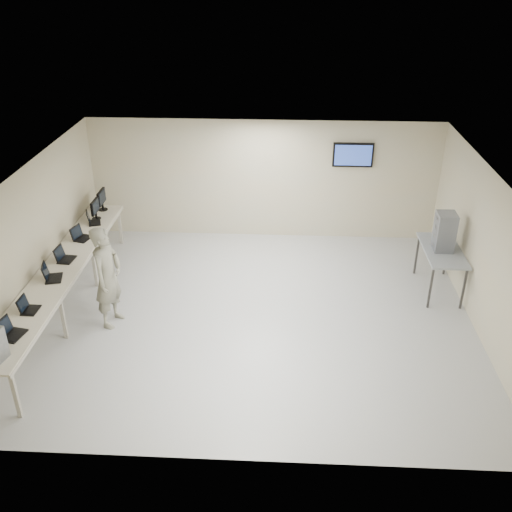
{
  "coord_description": "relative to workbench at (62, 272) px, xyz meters",
  "views": [
    {
      "loc": [
        0.48,
        -8.95,
        6.0
      ],
      "look_at": [
        0.0,
        0.2,
        1.15
      ],
      "focal_mm": 40.0,
      "sensor_mm": 36.0,
      "label": 1
    }
  ],
  "objects": [
    {
      "name": "soldier",
      "position": [
        0.99,
        -0.37,
        0.13
      ],
      "size": [
        0.61,
        0.78,
        1.91
      ],
      "primitive_type": "imported",
      "rotation": [
        0.0,
        0.0,
        1.34
      ],
      "color": "#595D48",
      "rests_on": "ground"
    },
    {
      "name": "monitor_far",
      "position": [
        -0.01,
        2.72,
        0.35
      ],
      "size": [
        0.21,
        0.47,
        0.47
      ],
      "color": "black",
      "rests_on": "workbench"
    },
    {
      "name": "laptop_3",
      "position": [
        -0.05,
        0.31,
        0.14
      ],
      "size": [
        0.32,
        0.38,
        0.28
      ],
      "rotation": [
        0.0,
        0.0,
        -0.09
      ],
      "color": "black",
      "rests_on": "workbench"
    },
    {
      "name": "storage_bins",
      "position": [
        7.17,
        1.1,
        0.47
      ],
      "size": [
        0.36,
        0.4,
        0.76
      ],
      "color": "slate",
      "rests_on": "side_table"
    },
    {
      "name": "laptop_0",
      "position": [
        -0.02,
        -2.11,
        0.15
      ],
      "size": [
        0.37,
        0.42,
        0.29
      ],
      "rotation": [
        0.0,
        0.0,
        -0.19
      ],
      "color": "black",
      "rests_on": "workbench"
    },
    {
      "name": "laptop_4",
      "position": [
        -0.03,
        1.22,
        0.15
      ],
      "size": [
        0.38,
        0.42,
        0.28
      ],
      "rotation": [
        0.0,
        0.0,
        -0.29
      ],
      "color": "black",
      "rests_on": "workbench"
    },
    {
      "name": "laptop_1",
      "position": [
        -0.03,
        -1.42,
        0.14
      ],
      "size": [
        0.27,
        0.33,
        0.25
      ],
      "rotation": [
        0.0,
        0.0,
        -0.03
      ],
      "color": "black",
      "rests_on": "workbench"
    },
    {
      "name": "side_table",
      "position": [
        7.19,
        1.1,
        0.02
      ],
      "size": [
        0.72,
        1.54,
        0.92
      ],
      "color": "gray",
      "rests_on": "ground"
    },
    {
      "name": "laptop_5",
      "position": [
        -0.04,
        2.0,
        0.14
      ],
      "size": [
        0.38,
        0.4,
        0.27
      ],
      "rotation": [
        0.0,
        0.0,
        0.33
      ],
      "color": "black",
      "rests_on": "workbench"
    },
    {
      "name": "laptop_2",
      "position": [
        -0.04,
        -0.39,
        0.15
      ],
      "size": [
        0.39,
        0.43,
        0.29
      ],
      "rotation": [
        0.0,
        0.0,
        0.25
      ],
      "color": "black",
      "rests_on": "workbench"
    },
    {
      "name": "monitor_near",
      "position": [
        -0.01,
        2.23,
        0.34
      ],
      "size": [
        0.2,
        0.44,
        0.44
      ],
      "color": "black",
      "rests_on": "workbench"
    },
    {
      "name": "room",
      "position": [
        3.62,
        0.06,
        0.58
      ],
      "size": [
        8.01,
        7.01,
        2.81
      ],
      "color": "#A7A7A5",
      "rests_on": "ground"
    },
    {
      "name": "workbench",
      "position": [
        0.0,
        0.0,
        0.0
      ],
      "size": [
        0.76,
        6.0,
        0.9
      ],
      "color": "beige",
      "rests_on": "ground"
    }
  ]
}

